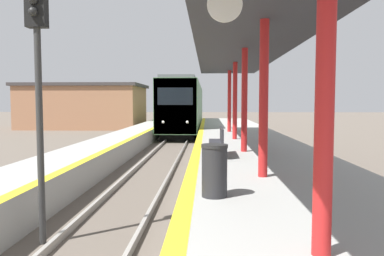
{
  "coord_description": "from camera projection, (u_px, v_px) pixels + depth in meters",
  "views": [
    {
      "loc": [
        2.04,
        -1.29,
        2.6
      ],
      "look_at": [
        1.15,
        20.1,
        1.14
      ],
      "focal_mm": 35.0,
      "sensor_mm": 36.0,
      "label": 1
    }
  ],
  "objects": [
    {
      "name": "train",
      "position": [
        186.0,
        106.0,
        34.71
      ],
      "size": [
        2.78,
        22.6,
        4.41
      ],
      "color": "black",
      "rests_on": "ground"
    },
    {
      "name": "signal_near",
      "position": [
        38.0,
        60.0,
        6.66
      ],
      "size": [
        0.36,
        0.31,
        4.83
      ],
      "color": "#2D2D2D",
      "rests_on": "ground"
    },
    {
      "name": "station_canopy",
      "position": [
        245.0,
        48.0,
        13.01
      ],
      "size": [
        3.43,
        22.58,
        3.82
      ],
      "color": "red",
      "rests_on": "platform_right"
    },
    {
      "name": "trash_bin",
      "position": [
        214.0,
        170.0,
        6.87
      ],
      "size": [
        0.49,
        0.49,
        0.97
      ],
      "color": "#262628",
      "rests_on": "platform_right"
    },
    {
      "name": "bench",
      "position": [
        218.0,
        141.0,
        12.08
      ],
      "size": [
        0.44,
        1.79,
        0.92
      ],
      "color": "#28282D",
      "rests_on": "platform_right"
    },
    {
      "name": "station_building",
      "position": [
        85.0,
        106.0,
        38.26
      ],
      "size": [
        12.01,
        7.98,
        4.46
      ],
      "color": "#9E6B4C",
      "rests_on": "ground"
    }
  ]
}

